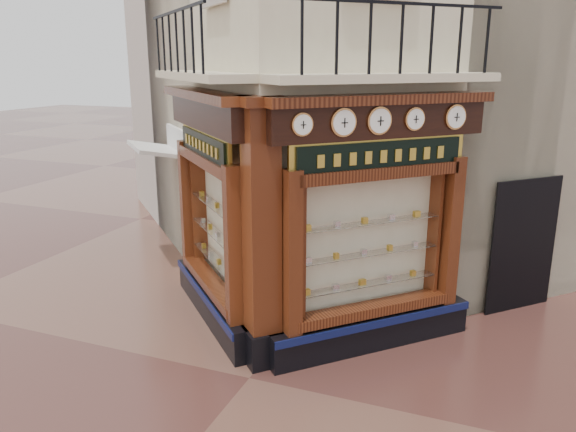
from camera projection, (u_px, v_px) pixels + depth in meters
The scene contains 15 objects.
ground at pixel (249, 378), 8.11m from camera, with size 80.00×80.00×0.00m, color #4D2A24.
neighbour_left at pixel (298, 20), 15.26m from camera, with size 8.00×8.00×11.00m, color #BFB2A6.
neighbour_right at pixel (490, 15), 13.53m from camera, with size 8.00×8.00×11.00m, color #BFB2A6.
shopfront_left at pixel (211, 211), 9.48m from camera, with size 2.86×2.86×3.98m.
shopfront_right at pixel (375, 228), 8.50m from camera, with size 2.86×2.86×3.98m.
corner_pilaster at pixel (262, 240), 8.04m from camera, with size 0.85×0.85×3.98m.
balcony at pixel (287, 76), 8.32m from camera, with size 5.94×2.97×1.03m.
clock_a at pixel (302, 125), 7.38m from camera, with size 0.25×0.25×0.31m.
clock_b at pixel (343, 122), 7.62m from camera, with size 0.31×0.31×0.39m.
clock_c at pixel (379, 121), 7.85m from camera, with size 0.31×0.31×0.39m.
clock_d at pixel (415, 119), 8.08m from camera, with size 0.27×0.27×0.34m.
clock_e at pixel (455, 117), 8.36m from camera, with size 0.30×0.30×0.37m.
awning at pixel (164, 263), 12.74m from camera, with size 1.67×1.00×0.08m, color silver, non-canonical shape.
signboard_left at pixel (204, 145), 9.15m from camera, with size 1.92×1.92×0.51m.
signboard_right at pixel (381, 156), 8.13m from camera, with size 2.12×2.12×0.57m.
Camera 1 is at (3.13, -6.50, 4.44)m, focal length 35.00 mm.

